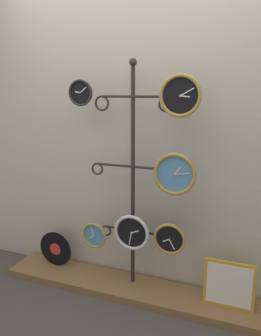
{
  "coord_description": "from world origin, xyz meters",
  "views": [
    {
      "loc": [
        0.87,
        -1.89,
        1.6
      ],
      "look_at": [
        0.0,
        0.36,
        1.04
      ],
      "focal_mm": 35.0,
      "sensor_mm": 36.0,
      "label": 1
    }
  ],
  "objects": [
    {
      "name": "shop_wall",
      "position": [
        0.0,
        0.57,
        1.4
      ],
      "size": [
        4.4,
        0.04,
        2.8
      ],
      "color": "#BCB2A3",
      "rests_on": "ground_plane"
    },
    {
      "name": "low_shelf",
      "position": [
        0.0,
        0.35,
        0.03
      ],
      "size": [
        2.2,
        0.36,
        0.06
      ],
      "color": "brown",
      "rests_on": "ground_plane"
    },
    {
      "name": "clock_bottom_left",
      "position": [
        -0.3,
        0.31,
        0.47
      ],
      "size": [
        0.22,
        0.04,
        0.22
      ],
      "color": "#4C84B2"
    },
    {
      "name": "display_stand",
      "position": [
        -0.0,
        0.41,
        0.59
      ],
      "size": [
        0.72,
        0.37,
        1.84
      ],
      "color": "#282623",
      "rests_on": "ground_plane"
    },
    {
      "name": "clock_bottom_right",
      "position": [
        0.33,
        0.31,
        0.54
      ],
      "size": [
        0.25,
        0.04,
        0.25
      ],
      "color": "black"
    },
    {
      "name": "picture_frame",
      "position": [
        0.77,
        0.34,
        0.24
      ],
      "size": [
        0.36,
        0.02,
        0.36
      ],
      "color": "gold",
      "rests_on": "low_shelf"
    },
    {
      "name": "ground_plane",
      "position": [
        0.0,
        0.0,
        0.0
      ],
      "size": [
        12.0,
        12.0,
        0.0
      ],
      "primitive_type": "plane",
      "color": "#47423D"
    },
    {
      "name": "clock_middle_right",
      "position": [
        0.36,
        0.29,
        1.04
      ],
      "size": [
        0.31,
        0.04,
        0.31
      ],
      "color": "#4C84B2"
    },
    {
      "name": "clock_top_left",
      "position": [
        -0.39,
        0.32,
        1.6
      ],
      "size": [
        0.2,
        0.04,
        0.2
      ],
      "color": "black"
    },
    {
      "name": "clock_bottom_center",
      "position": [
        0.03,
        0.31,
        0.55
      ],
      "size": [
        0.29,
        0.04,
        0.29
      ],
      "color": "black"
    },
    {
      "name": "vinyl_record",
      "position": [
        -0.74,
        0.4,
        0.22
      ],
      "size": [
        0.32,
        0.01,
        0.32
      ],
      "color": "black",
      "rests_on": "low_shelf"
    },
    {
      "name": "clock_top_right",
      "position": [
        0.38,
        0.29,
        1.58
      ],
      "size": [
        0.29,
        0.04,
        0.29
      ],
      "color": "black"
    }
  ]
}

